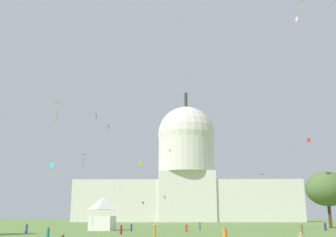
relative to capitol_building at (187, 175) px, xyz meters
name	(u,v)px	position (x,y,z in m)	size (l,w,h in m)	color
capitol_building	(187,175)	(0.00, 0.00, 0.00)	(116.06, 30.62, 69.37)	beige
event_tent	(103,213)	(-20.03, -128.46, -20.41)	(5.15, 5.64, 6.60)	white
tree_east_far	(327,189)	(32.04, -111.11, -14.41)	(14.03, 13.43, 13.64)	#42301E
person_teal_deep_crowd	(48,233)	(-21.24, -159.11, -23.09)	(0.39, 0.39, 1.50)	#1E757A
person_orange_back_left	(225,237)	(-0.13, -169.78, -22.96)	(0.52, 0.52, 1.79)	orange
person_maroon_back_right	(121,230)	(-13.70, -146.58, -23.02)	(0.43, 0.43, 1.62)	maroon
person_denim_near_tree_west	(26,229)	(-30.32, -142.20, -23.03)	(0.49, 0.49, 1.63)	#3D5684
person_navy_mid_left	(325,227)	(24.32, -129.03, -23.01)	(0.62, 0.62, 1.68)	navy
person_denim_back_center	(200,226)	(-0.31, -126.73, -22.95)	(0.45, 0.45, 1.76)	#3D5684
person_olive_mid_center	(301,229)	(15.50, -142.84, -23.04)	(0.67, 0.67, 1.61)	olive
person_orange_mid_right	(155,230)	(-8.08, -152.76, -22.94)	(0.38, 0.38, 1.74)	orange
person_red_aisle_center	(186,228)	(-3.26, -135.59, -23.10)	(0.63, 0.63, 1.49)	red
person_navy_front_right	(131,227)	(-13.64, -133.00, -23.02)	(0.45, 0.45, 1.59)	navy
kite_magenta_low	(96,116)	(-16.78, -154.45, -6.60)	(0.26, 0.99, 0.75)	#D1339E
kite_violet_low	(143,203)	(-18.72, -48.24, -15.68)	(0.86, 0.91, 2.08)	purple
kite_orange_mid	(84,157)	(-36.60, -77.11, -1.43)	(1.46, 1.15, 4.03)	orange
kite_gold_mid	(170,150)	(-7.92, -48.05, 5.53)	(0.79, 0.81, 3.85)	gold
kite_yellow_mid	(140,163)	(-16.23, -89.42, -5.18)	(1.13, 1.18, 2.50)	yellow
kite_red_mid	(309,140)	(25.82, -119.25, -3.75)	(0.94, 0.95, 0.81)	red
kite_black_low	(262,175)	(20.24, -92.33, -9.21)	(1.36, 0.73, 0.25)	black
kite_lime_high	(303,2)	(29.37, -113.79, 35.09)	(1.58, 1.29, 3.53)	#8CD133
kite_white_high	(297,21)	(22.19, -129.09, 21.65)	(0.38, 1.13, 4.07)	white
kite_cyan_low	(52,167)	(-28.38, -136.97, -12.01)	(0.83, 0.33, 3.20)	#33BCDB
kite_green_mid	(58,106)	(-24.86, -146.85, -2.89)	(1.87, 1.55, 3.38)	green
kite_blue_high	(108,127)	(-36.43, -34.14, 18.99)	(0.95, 0.95, 3.16)	blue
kite_pink_low	(114,188)	(-34.20, -26.02, -8.19)	(0.60, 0.24, 0.85)	pink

